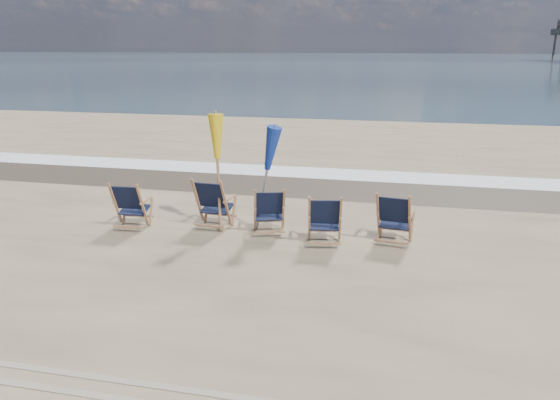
% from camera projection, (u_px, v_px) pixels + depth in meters
% --- Properties ---
extents(ocean, '(400.00, 400.00, 0.00)m').
position_uv_depth(ocean, '(398.00, 61.00, 127.95)').
color(ocean, '#314452').
rests_on(ocean, ground).
extents(surf_foam, '(200.00, 1.40, 0.01)m').
position_uv_depth(surf_foam, '(327.00, 173.00, 15.67)').
color(surf_foam, silver).
rests_on(surf_foam, ground).
extents(wet_sand_strip, '(200.00, 2.60, 0.00)m').
position_uv_depth(wet_sand_strip, '(319.00, 186.00, 14.26)').
color(wet_sand_strip, '#42362A').
rests_on(wet_sand_strip, ground).
extents(beach_chair_0, '(0.69, 0.77, 1.01)m').
position_uv_depth(beach_chair_0, '(142.00, 206.00, 10.71)').
color(beach_chair_0, black).
rests_on(beach_chair_0, ground).
extents(beach_chair_1, '(0.74, 0.82, 1.07)m').
position_uv_depth(beach_chair_1, '(226.00, 205.00, 10.70)').
color(beach_chair_1, black).
rests_on(beach_chair_1, ground).
extents(beach_chair_2, '(0.80, 0.85, 0.97)m').
position_uv_depth(beach_chair_2, '(284.00, 211.00, 10.48)').
color(beach_chair_2, black).
rests_on(beach_chair_2, ground).
extents(beach_chair_3, '(0.74, 0.81, 1.00)m').
position_uv_depth(beach_chair_3, '(340.00, 221.00, 9.84)').
color(beach_chair_3, black).
rests_on(beach_chair_3, ground).
extents(beach_chair_4, '(0.76, 0.83, 1.02)m').
position_uv_depth(beach_chair_4, '(410.00, 220.00, 9.83)').
color(beach_chair_4, black).
rests_on(beach_chair_4, ground).
extents(umbrella_yellow, '(0.30, 0.30, 2.28)m').
position_uv_depth(umbrella_yellow, '(217.00, 143.00, 10.44)').
color(umbrella_yellow, '#9C6A46').
rests_on(umbrella_yellow, ground).
extents(umbrella_blue, '(0.30, 0.30, 2.09)m').
position_uv_depth(umbrella_blue, '(264.00, 152.00, 10.50)').
color(umbrella_blue, '#A5A5AD').
rests_on(umbrella_blue, ground).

